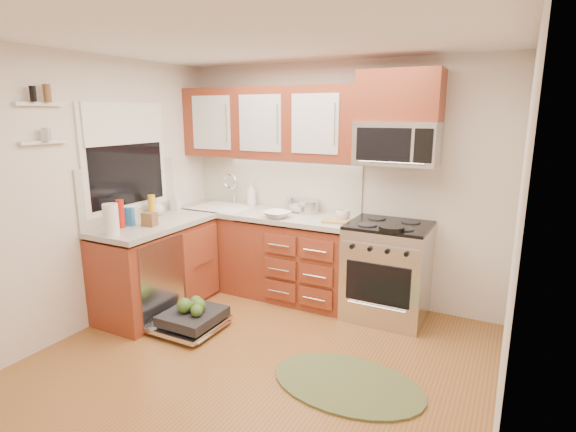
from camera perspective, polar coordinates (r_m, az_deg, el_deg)
The scene contains 38 objects.
floor at distance 3.77m, azimuth -4.70°, elevation -18.77°, with size 3.50×3.50×0.00m, color brown.
ceiling at distance 3.25m, azimuth -5.58°, elevation 22.08°, with size 3.50×3.50×0.00m, color white.
wall_back at distance 4.83m, azimuth 6.11°, elevation 4.19°, with size 3.50×0.04×2.50m, color beige.
wall_front at distance 2.11m, azimuth -31.90°, elevation -9.43°, with size 3.50×0.04×2.50m, color beige.
wall_left at distance 4.47m, azimuth -24.43°, elevation 2.38°, with size 0.04×3.50×2.50m, color beige.
wall_right at distance 2.80m, azimuth 26.82°, elevation -3.63°, with size 0.04×3.50×2.50m, color beige.
base_cabinet_back at distance 5.07m, azimuth -3.05°, elevation -4.93°, with size 2.05×0.60×0.85m, color maroon.
base_cabinet_left at distance 4.79m, azimuth -16.32°, elevation -6.53°, with size 0.60×1.25×0.85m, color maroon.
countertop_back at distance 4.94m, azimuth -3.17°, elevation 0.30°, with size 2.07×0.64×0.05m, color #ACA69D.
countertop_left at distance 4.65m, azimuth -16.60°, elevation -1.02°, with size 0.64×1.27×0.05m, color #ACA69D.
backsplash_back at distance 5.13m, azimuth -1.54°, elevation 4.32°, with size 2.05×0.02×0.57m, color beige.
backsplash_left at distance 4.80m, azimuth -19.39°, elevation 2.98°, with size 0.02×1.25×0.57m, color beige.
upper_cabinets at distance 4.93m, azimuth -2.50°, elevation 11.72°, with size 2.05×0.35×0.75m, color maroon, non-canonical shape.
cabinet_over_mw at distance 4.41m, azimuth 14.06°, elevation 14.59°, with size 0.76×0.35×0.47m, color maroon.
range at distance 4.52m, azimuth 12.46°, elevation -6.81°, with size 0.76×0.64×0.95m, color silver, non-canonical shape.
microwave at distance 4.39m, azimuth 13.67°, elevation 8.93°, with size 0.76×0.38×0.40m, color silver, non-canonical shape.
sink at distance 5.22m, azimuth -8.24°, elevation -0.24°, with size 0.62×0.50×0.26m, color white, non-canonical shape.
dishwasher at distance 4.39m, azimuth -12.38°, elevation -12.73°, with size 0.70×0.60×0.20m, color silver, non-canonical shape.
window at distance 4.74m, azimuth -19.92°, elevation 6.98°, with size 0.03×1.05×1.05m, color white, non-canonical shape.
window_blind at distance 4.70m, azimuth -20.02°, elevation 10.97°, with size 0.02×0.96×0.40m, color white.
shelf_upper at distance 4.18m, azimuth -29.04°, elevation 12.33°, with size 0.04×0.40×0.03m, color white.
shelf_lower at distance 4.18m, azimuth -28.58°, elevation 8.24°, with size 0.04×0.40×0.03m, color white.
rug at distance 3.60m, azimuth 7.54°, elevation -20.36°, with size 1.16×0.75×0.02m, color #546037, non-canonical shape.
skillet at distance 4.13m, azimuth 13.00°, elevation -1.54°, with size 0.23×0.23×0.04m, color black.
stock_pot at distance 4.84m, azimuth 2.59°, elevation 1.17°, with size 0.22×0.22×0.13m, color silver.
cutting_board at distance 4.47m, azimuth 6.31°, elevation -0.65°, with size 0.30×0.19×0.02m, color #AD894F.
canister at distance 4.99m, azimuth 0.27°, elevation 1.57°, with size 0.09×0.09×0.14m, color silver.
paper_towel_roll at distance 4.23m, azimuth -21.55°, elevation -0.44°, with size 0.13×0.13×0.28m, color white.
mustard_bottle at distance 4.86m, azimuth -16.91°, elevation 1.24°, with size 0.07×0.07×0.23m, color gold.
red_bottle at distance 4.49m, azimuth -20.51°, elevation 0.27°, with size 0.07×0.07×0.27m, color red.
wooden_box at distance 4.48m, azimuth -17.17°, elevation -0.41°, with size 0.13×0.09×0.13m, color brown.
blue_carton at distance 4.55m, azimuth -19.64°, elevation -0.10°, with size 0.11×0.06×0.17m, color #2263A2.
bowl_a at distance 4.63m, azimuth -1.43°, elevation 0.19°, with size 0.27×0.27×0.07m, color #999999.
bowl_b at distance 4.89m, azimuth 1.55°, elevation 0.93°, with size 0.24×0.24×0.07m, color #999999.
cup at distance 4.54m, azimuth 7.02°, elevation 0.12°, with size 0.14×0.14×0.11m, color #999999.
soap_bottle_a at distance 5.21m, azimuth -4.66°, elevation 2.82°, with size 0.11×0.11×0.28m, color #999999.
soap_bottle_b at distance 5.12m, azimuth -14.10°, elevation 1.77°, with size 0.09×0.09×0.19m, color #999999.
soap_bottle_c at distance 4.91m, azimuth -16.32°, elevation 1.12°, with size 0.14×0.14×0.18m, color #999999.
Camera 1 is at (1.73, -2.70, 1.98)m, focal length 28.00 mm.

